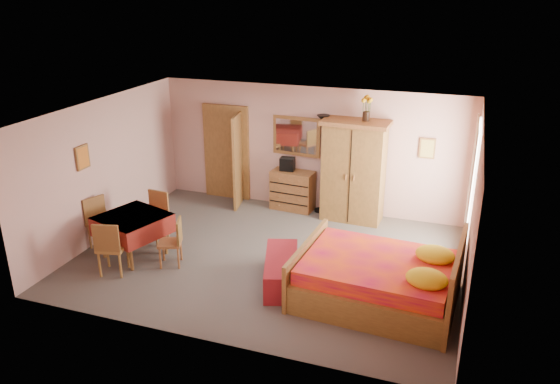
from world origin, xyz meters
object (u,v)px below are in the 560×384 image
at_px(chest_of_drawers, 293,190).
at_px(stereo, 287,164).
at_px(dining_table, 134,236).
at_px(chair_east, 170,242).
at_px(sunflower_vase, 367,108).
at_px(bench, 281,270).
at_px(wall_mirror, 296,136).
at_px(bed, 377,267).
at_px(chair_south, 112,246).
at_px(chair_north, 153,218).
at_px(floor_lamp, 322,165).
at_px(chair_west, 102,224).
at_px(wardrobe, 354,171).

xyz_separation_m(chest_of_drawers, stereo, (-0.13, 0.03, 0.56)).
distance_m(stereo, dining_table, 3.56).
bearing_deg(stereo, chair_east, -109.25).
relative_size(sunflower_vase, bench, 0.36).
bearing_deg(chair_east, dining_table, 63.33).
distance_m(chest_of_drawers, chair_east, 3.27).
height_order(sunflower_vase, bench, sunflower_vase).
relative_size(wall_mirror, bed, 0.44).
bearing_deg(dining_table, wall_mirror, 58.22).
distance_m(wall_mirror, chair_south, 4.41).
height_order(stereo, chair_north, stereo).
distance_m(floor_lamp, chair_west, 4.45).
distance_m(stereo, bed, 3.91).
distance_m(stereo, floor_lamp, 0.74).
bearing_deg(bench, stereo, 106.87).
height_order(wall_mirror, chair_north, wall_mirror).
bearing_deg(dining_table, stereo, 58.50).
bearing_deg(sunflower_vase, bench, -103.23).
bearing_deg(floor_lamp, chair_north, -136.69).
bearing_deg(chair_east, sunflower_vase, -62.92).
relative_size(chair_west, chair_east, 1.13).
bearing_deg(chair_north, chest_of_drawers, -124.39).
distance_m(chair_south, chair_north, 1.26).
bearing_deg(chair_south, chair_north, 75.70).
bearing_deg(sunflower_vase, wardrobe, -165.08).
bearing_deg(dining_table, chair_east, -5.80).
xyz_separation_m(chair_south, chair_north, (0.01, 1.26, -0.01)).
bearing_deg(chair_south, wardrobe, 32.91).
bearing_deg(chair_west, chair_east, 105.32).
bearing_deg(floor_lamp, chair_south, -124.95).
distance_m(stereo, chair_west, 3.91).
bearing_deg(floor_lamp, wall_mirror, 166.87).
height_order(dining_table, chair_east, chair_east).
xyz_separation_m(wall_mirror, chair_east, (-1.20, -3.25, -1.13)).
bearing_deg(chair_east, stereo, -40.12).
xyz_separation_m(stereo, chair_east, (-1.07, -3.07, -0.57)).
bearing_deg(chest_of_drawers, bed, -47.88).
relative_size(wardrobe, chair_east, 2.46).
bearing_deg(bench, bed, 0.63).
bearing_deg(chest_of_drawers, stereo, 171.63).
relative_size(sunflower_vase, chair_east, 0.60).
bearing_deg(chair_east, bench, -109.92).
height_order(sunflower_vase, chair_east, sunflower_vase).
height_order(sunflower_vase, chair_west, sunflower_vase).
bearing_deg(chair_east, wardrobe, -61.43).
bearing_deg(chest_of_drawers, bench, -70.84).
height_order(sunflower_vase, chair_north, sunflower_vase).
distance_m(wardrobe, bench, 3.05).
xyz_separation_m(chest_of_drawers, wall_mirror, (0.00, 0.21, 1.13)).
height_order(chair_west, chair_east, chair_west).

